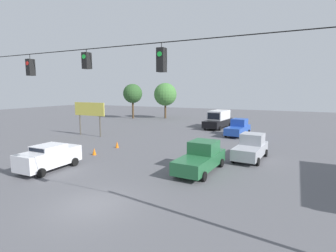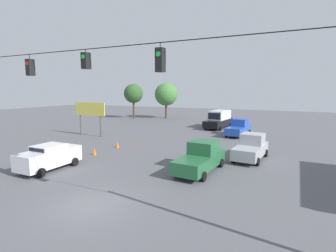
% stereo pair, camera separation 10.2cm
% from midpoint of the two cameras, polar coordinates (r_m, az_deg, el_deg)
% --- Properties ---
extents(ground_plane, '(140.00, 140.00, 0.00)m').
position_cam_midpoint_polar(ground_plane, '(14.45, -16.48, -16.17)').
color(ground_plane, '#56565B').
extents(overhead_signal_span, '(22.90, 0.38, 8.34)m').
position_cam_midpoint_polar(overhead_signal_span, '(13.28, -17.01, 4.76)').
color(overhead_signal_span, '#939399').
rests_on(overhead_signal_span, ground_plane).
extents(pickup_truck_silver_oncoming_far, '(2.46, 5.16, 2.12)m').
position_cam_midpoint_polar(pickup_truck_silver_oncoming_far, '(23.24, 17.47, -4.51)').
color(pickup_truck_silver_oncoming_far, '#A8AAB2').
rests_on(pickup_truck_silver_oncoming_far, ground_plane).
extents(pickup_truck_blue_oncoming_deep, '(2.51, 5.45, 2.12)m').
position_cam_midpoint_polar(pickup_truck_blue_oncoming_deep, '(34.65, 14.93, -0.43)').
color(pickup_truck_blue_oncoming_deep, '#234CB2').
rests_on(pickup_truck_blue_oncoming_deep, ground_plane).
extents(sedan_white_parked_shoulder, '(2.13, 4.61, 1.85)m').
position_cam_midpoint_polar(sedan_white_parked_shoulder, '(21.13, -24.57, -6.11)').
color(sedan_white_parked_shoulder, silver).
rests_on(sedan_white_parked_shoulder, ground_plane).
extents(box_truck_black_withflow_deep, '(2.98, 7.27, 2.68)m').
position_cam_midpoint_polar(box_truck_black_withflow_deep, '(40.92, 10.83, 1.44)').
color(box_truck_black_withflow_deep, black).
rests_on(box_truck_black_withflow_deep, ground_plane).
extents(pickup_truck_green_crossing_near, '(2.43, 5.62, 2.12)m').
position_cam_midpoint_polar(pickup_truck_green_crossing_near, '(19.10, 7.06, -6.85)').
color(pickup_truck_green_crossing_near, '#236038').
rests_on(pickup_truck_green_crossing_near, ground_plane).
extents(traffic_cone_nearest, '(0.35, 0.35, 0.65)m').
position_cam_midpoint_polar(traffic_cone_nearest, '(22.52, -21.03, -6.77)').
color(traffic_cone_nearest, orange).
rests_on(traffic_cone_nearest, ground_plane).
extents(traffic_cone_second, '(0.35, 0.35, 0.65)m').
position_cam_midpoint_polar(traffic_cone_second, '(24.57, -15.88, -5.34)').
color(traffic_cone_second, orange).
rests_on(traffic_cone_second, ground_plane).
extents(traffic_cone_third, '(0.35, 0.35, 0.65)m').
position_cam_midpoint_polar(traffic_cone_third, '(27.04, -11.14, -3.99)').
color(traffic_cone_third, orange).
rests_on(traffic_cone_third, ground_plane).
extents(roadside_billboard, '(4.72, 0.16, 4.25)m').
position_cam_midpoint_polar(roadside_billboard, '(34.49, -16.83, 3.12)').
color(roadside_billboard, '#4C473D').
rests_on(roadside_billboard, ground_plane).
extents(tree_horizon_left, '(3.89, 3.89, 7.03)m').
position_cam_midpoint_polar(tree_horizon_left, '(54.25, -7.75, 6.99)').
color(tree_horizon_left, '#4C3823').
rests_on(tree_horizon_left, ground_plane).
extents(tree_horizon_right, '(4.64, 4.64, 7.23)m').
position_cam_midpoint_polar(tree_horizon_right, '(53.94, -0.64, 6.89)').
color(tree_horizon_right, '#4C3823').
rests_on(tree_horizon_right, ground_plane).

